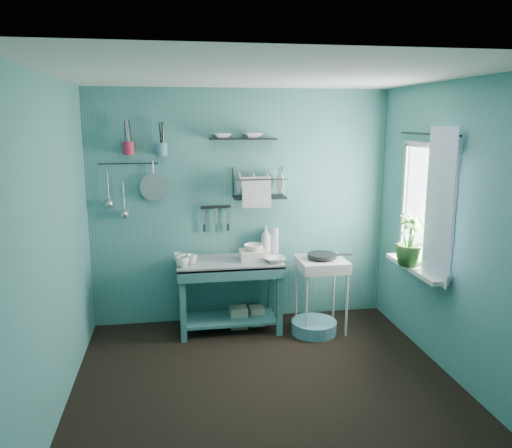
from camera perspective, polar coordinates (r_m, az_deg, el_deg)
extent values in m
plane|color=black|center=(4.39, 1.22, -17.87)|extent=(3.20, 3.20, 0.00)
plane|color=silver|center=(3.83, 1.39, 16.69)|extent=(3.20, 3.20, 0.00)
plane|color=#3A7774|center=(5.38, -1.65, 1.90)|extent=(3.20, 0.00, 3.20)
plane|color=#3A7774|center=(2.53, 7.65, -9.67)|extent=(3.20, 0.00, 3.20)
plane|color=#3A7774|center=(3.96, -22.11, -2.55)|extent=(0.00, 3.00, 3.00)
plane|color=#3A7774|center=(4.50, 21.76, -0.90)|extent=(0.00, 3.00, 3.00)
cube|color=#326B6A|center=(5.27, -3.04, -8.13)|extent=(1.15, 0.72, 0.76)
imported|color=white|center=(4.96, -8.42, -4.33)|extent=(0.12, 0.12, 0.10)
imported|color=white|center=(5.05, -7.31, -4.00)|extent=(0.14, 0.14, 0.09)
imported|color=white|center=(5.11, -8.68, -3.84)|extent=(0.17, 0.17, 0.10)
cube|color=silver|center=(5.15, -0.29, -3.56)|extent=(0.28, 0.22, 0.10)
imported|color=white|center=(5.13, -0.29, -2.69)|extent=(0.20, 0.19, 0.06)
imported|color=silver|center=(5.36, 1.13, -1.85)|extent=(0.11, 0.12, 0.30)
cylinder|color=silver|center=(5.40, 2.14, -1.85)|extent=(0.09, 0.09, 0.28)
imported|color=white|center=(5.07, 2.18, -4.10)|extent=(0.22, 0.22, 0.05)
cube|color=silver|center=(5.31, 7.42, -7.99)|extent=(0.50, 0.50, 0.77)
cylinder|color=black|center=(5.18, 7.54, -3.58)|extent=(0.30, 0.30, 0.03)
cube|color=black|center=(5.31, -4.62, 1.94)|extent=(0.32, 0.05, 0.03)
cube|color=black|center=(5.23, 0.39, 4.71)|extent=(0.57, 0.30, 0.32)
cube|color=black|center=(5.20, -1.50, 9.69)|extent=(0.71, 0.21, 0.02)
imported|color=white|center=(5.18, -3.93, 10.29)|extent=(0.21, 0.21, 0.05)
imported|color=white|center=(5.21, -0.36, 10.78)|extent=(0.22, 0.22, 0.05)
cylinder|color=#AD2038|center=(5.20, -14.36, 8.39)|extent=(0.11, 0.11, 0.13)
cylinder|color=teal|center=(5.18, -10.72, 8.37)|extent=(0.11, 0.11, 0.13)
cylinder|color=#9FA2A7|center=(5.25, -11.62, 4.15)|extent=(0.28, 0.03, 0.28)
cylinder|color=#9FA2A7|center=(5.29, -16.57, 4.09)|extent=(0.01, 0.01, 0.30)
cylinder|color=#9FA2A7|center=(5.29, -14.90, 2.95)|extent=(0.01, 0.01, 0.30)
cylinder|color=black|center=(5.26, -14.38, 6.70)|extent=(0.60, 0.01, 0.01)
plane|color=white|center=(4.85, 19.03, 1.97)|extent=(0.00, 1.10, 1.10)
cube|color=silver|center=(4.94, 17.70, -4.81)|extent=(0.16, 0.95, 0.04)
plane|color=white|center=(4.55, 20.13, 1.92)|extent=(0.00, 1.35, 1.35)
cylinder|color=black|center=(4.76, 19.08, 9.68)|extent=(0.02, 1.05, 0.02)
imported|color=#2D5F26|center=(4.88, 17.19, -1.76)|extent=(0.35, 0.35, 0.49)
cube|color=gray|center=(5.42, -2.00, -10.59)|extent=(0.18, 0.18, 0.22)
cube|color=gray|center=(5.48, 0.07, -10.44)|extent=(0.15, 0.15, 0.20)
cylinder|color=teal|center=(5.33, 6.63, -11.60)|extent=(0.47, 0.47, 0.13)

